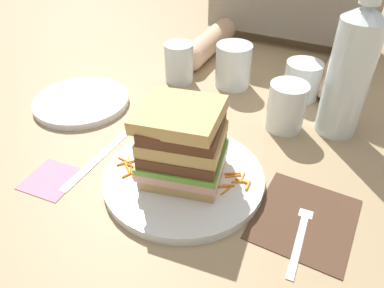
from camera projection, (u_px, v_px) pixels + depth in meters
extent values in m
plane|color=#9E8460|center=(192.00, 181.00, 0.61)|extent=(3.00, 3.00, 0.00)
cylinder|color=white|center=(184.00, 178.00, 0.60)|extent=(0.26, 0.26, 0.02)
cube|color=tan|center=(184.00, 169.00, 0.59)|extent=(0.14, 0.13, 0.02)
cube|color=#E0A393|center=(183.00, 161.00, 0.58)|extent=(0.14, 0.14, 0.01)
cube|color=#6BA83D|center=(183.00, 155.00, 0.57)|extent=(0.14, 0.14, 0.01)
cube|color=#56331E|center=(183.00, 148.00, 0.56)|extent=(0.13, 0.13, 0.02)
cube|color=tan|center=(183.00, 138.00, 0.55)|extent=(0.14, 0.13, 0.02)
cube|color=#56331E|center=(183.00, 127.00, 0.54)|extent=(0.13, 0.12, 0.02)
cube|color=tan|center=(179.00, 115.00, 0.53)|extent=(0.13, 0.12, 0.03)
cylinder|color=orange|center=(127.00, 168.00, 0.61)|extent=(0.03, 0.02, 0.00)
cylinder|color=orange|center=(129.00, 160.00, 0.62)|extent=(0.02, 0.02, 0.00)
cylinder|color=orange|center=(142.00, 168.00, 0.60)|extent=(0.02, 0.02, 0.00)
cylinder|color=orange|center=(129.00, 174.00, 0.59)|extent=(0.01, 0.02, 0.00)
cylinder|color=orange|center=(125.00, 160.00, 0.62)|extent=(0.03, 0.01, 0.00)
cylinder|color=orange|center=(126.00, 163.00, 0.61)|extent=(0.02, 0.03, 0.00)
cylinder|color=orange|center=(139.00, 161.00, 0.62)|extent=(0.02, 0.02, 0.00)
cylinder|color=orange|center=(140.00, 157.00, 0.63)|extent=(0.01, 0.02, 0.00)
cylinder|color=orange|center=(132.00, 172.00, 0.60)|extent=(0.02, 0.02, 0.00)
cylinder|color=orange|center=(130.00, 165.00, 0.61)|extent=(0.03, 0.01, 0.00)
cylinder|color=orange|center=(233.00, 174.00, 0.59)|extent=(0.02, 0.02, 0.00)
cylinder|color=orange|center=(229.00, 185.00, 0.57)|extent=(0.02, 0.01, 0.00)
cylinder|color=orange|center=(233.00, 176.00, 0.59)|extent=(0.02, 0.02, 0.00)
cylinder|color=orange|center=(226.00, 191.00, 0.56)|extent=(0.01, 0.02, 0.00)
cylinder|color=orange|center=(248.00, 186.00, 0.57)|extent=(0.00, 0.02, 0.00)
cylinder|color=orange|center=(239.00, 182.00, 0.58)|extent=(0.02, 0.01, 0.00)
cylinder|color=orange|center=(222.00, 187.00, 0.57)|extent=(0.02, 0.01, 0.00)
cylinder|color=orange|center=(243.00, 177.00, 0.59)|extent=(0.00, 0.02, 0.00)
cylinder|color=orange|center=(242.00, 181.00, 0.58)|extent=(0.02, 0.01, 0.00)
cube|color=#4C3323|center=(305.00, 217.00, 0.54)|extent=(0.14, 0.16, 0.00)
cube|color=silver|center=(298.00, 245.00, 0.50)|extent=(0.02, 0.11, 0.00)
cube|color=silver|center=(306.00, 212.00, 0.55)|extent=(0.02, 0.02, 0.00)
cylinder|color=silver|center=(315.00, 201.00, 0.56)|extent=(0.01, 0.04, 0.00)
cylinder|color=silver|center=(311.00, 200.00, 0.57)|extent=(0.01, 0.04, 0.00)
cylinder|color=silver|center=(308.00, 199.00, 0.57)|extent=(0.01, 0.04, 0.00)
cylinder|color=silver|center=(304.00, 198.00, 0.57)|extent=(0.01, 0.04, 0.00)
cube|color=silver|center=(82.00, 173.00, 0.62)|extent=(0.01, 0.10, 0.00)
cube|color=silver|center=(117.00, 140.00, 0.69)|extent=(0.02, 0.11, 0.00)
cylinder|color=white|center=(286.00, 107.00, 0.70)|extent=(0.07, 0.07, 0.09)
cylinder|color=orange|center=(285.00, 116.00, 0.71)|extent=(0.07, 0.07, 0.05)
cylinder|color=silver|center=(348.00, 80.00, 0.65)|extent=(0.08, 0.08, 0.21)
cone|color=silver|center=(367.00, 11.00, 0.58)|extent=(0.08, 0.08, 0.02)
cylinder|color=silver|center=(179.00, 63.00, 0.85)|extent=(0.07, 0.07, 0.09)
cylinder|color=silver|center=(233.00, 66.00, 0.83)|extent=(0.08, 0.08, 0.10)
cylinder|color=silver|center=(302.00, 80.00, 0.80)|extent=(0.08, 0.08, 0.08)
cylinder|color=white|center=(82.00, 101.00, 0.79)|extent=(0.20, 0.20, 0.01)
cube|color=pink|center=(52.00, 179.00, 0.61)|extent=(0.08, 0.08, 0.00)
cylinder|color=#DBAD89|center=(210.00, 42.00, 0.98)|extent=(0.06, 0.22, 0.06)
cylinder|color=#DBAD89|center=(339.00, 67.00, 0.87)|extent=(0.06, 0.22, 0.06)
sphere|color=#DBAD89|center=(191.00, 58.00, 0.90)|extent=(0.06, 0.06, 0.06)
sphere|color=#DBAD89|center=(331.00, 88.00, 0.79)|extent=(0.06, 0.06, 0.06)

